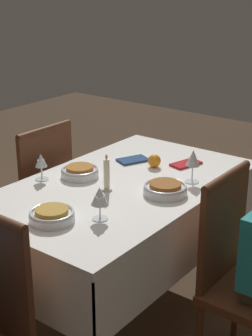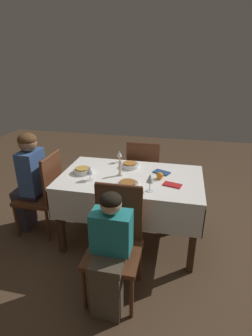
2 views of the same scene
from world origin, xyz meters
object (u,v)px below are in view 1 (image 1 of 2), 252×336
wine_glass_south (193,159)px  bowl_north (80,172)px  bowl_west (52,215)px  candle_centerpiece (107,177)px  chair_south (245,272)px  wine_glass_west (100,197)px  bowl_south (165,189)px  wine_glass_north (41,162)px  dining_table (121,203)px  orange_fruit (155,161)px  napkin_spare_side (186,164)px  chair_north (34,195)px  napkin_red_folded (133,160)px

wine_glass_south → bowl_north: wine_glass_south is taller
wine_glass_south → bowl_west: bearing=161.6°
candle_centerpiece → chair_south: bearing=-79.7°
wine_glass_west → candle_centerpiece: bearing=33.2°
bowl_south → wine_glass_north: 0.63m
bowl_west → candle_centerpiece: candle_centerpiece is taller
bowl_west → candle_centerpiece: 0.39m
dining_table → bowl_north: 0.26m
orange_fruit → candle_centerpiece: bearing=-179.9°
wine_glass_south → orange_fruit: bearing=76.6°
napkin_spare_side → orange_fruit: bearing=138.5°
chair_north → napkin_spare_side: chair_north is taller
dining_table → wine_glass_south: size_ratio=8.49×
dining_table → bowl_south: (0.02, -0.24, 0.13)m
candle_centerpiece → napkin_spare_side: (0.53, -0.11, -0.06)m
bowl_west → bowl_north: (0.45, 0.25, 0.00)m
bowl_north → napkin_spare_side: bowl_north is taller
chair_north → orange_fruit: chair_north is taller
candle_centerpiece → napkin_spare_side: bearing=-12.1°
chair_south → wine_glass_west: bearing=126.9°
wine_glass_west → chair_south: bearing=-53.1°
wine_glass_west → dining_table: bearing=25.1°
wine_glass_west → candle_centerpiece: (0.26, 0.17, -0.03)m
napkin_red_folded → wine_glass_south: bearing=-99.5°
wine_glass_west → wine_glass_south: (0.59, -0.10, 0.02)m
candle_centerpiece → bowl_north: bearing=76.4°
dining_table → napkin_spare_side: napkin_spare_side is taller
dining_table → bowl_north: bowl_north is taller
chair_north → bowl_west: bearing=52.7°
dining_table → wine_glass_west: wine_glass_west is taller
chair_south → orange_fruit: bearing=67.6°
napkin_red_folded → bowl_north: bearing=168.0°
bowl_north → napkin_red_folded: size_ratio=1.00×
chair_south → candle_centerpiece: 0.75m
chair_south → bowl_north: bearing=94.3°
candle_centerpiece → wine_glass_south: bearing=-38.1°
dining_table → bowl_west: bearing=-177.0°
wine_glass_north → napkin_red_folded: wine_glass_north is taller
chair_north → napkin_spare_side: bearing=115.8°
chair_north → wine_glass_south: (0.19, -0.94, 0.37)m
bowl_south → napkin_red_folded: (0.28, 0.39, -0.02)m
bowl_south → candle_centerpiece: candle_centerpiece is taller
candle_centerpiece → wine_glass_west: bearing=-146.8°
wine_glass_north → orange_fruit: size_ratio=1.95×
wine_glass_south → wine_glass_north: (-0.43, 0.61, -0.02)m
bowl_west → bowl_south: bearing=-22.8°
wine_glass_west → wine_glass_north: bearing=72.2°
candle_centerpiece → chair_north: bearing=78.0°
bowl_west → orange_fruit: size_ratio=2.75×
wine_glass_north → napkin_red_folded: bearing=-21.9°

